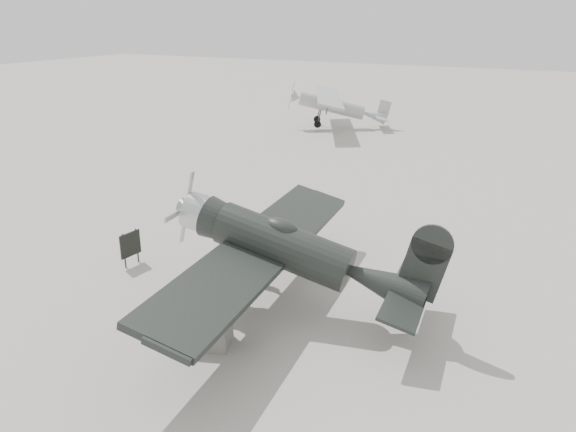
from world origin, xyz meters
name	(u,v)px	position (x,y,z in m)	size (l,w,h in m)	color
ground	(273,268)	(0.00, 0.00, 0.00)	(160.00, 160.00, 0.00)	gray
lowwing_monoplane	(295,251)	(1.97, -2.25, 1.86)	(7.81, 10.95, 3.52)	black
highwing_monoplane	(336,103)	(-7.64, 24.00, 1.86)	(7.85, 10.17, 2.98)	#999D9E
equipment_block	(202,331)	(0.59, -4.97, 0.37)	(1.46, 0.91, 0.73)	#62605B
sign_board	(130,245)	(-4.48, -2.00, 0.74)	(0.16, 0.86, 1.23)	#333333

